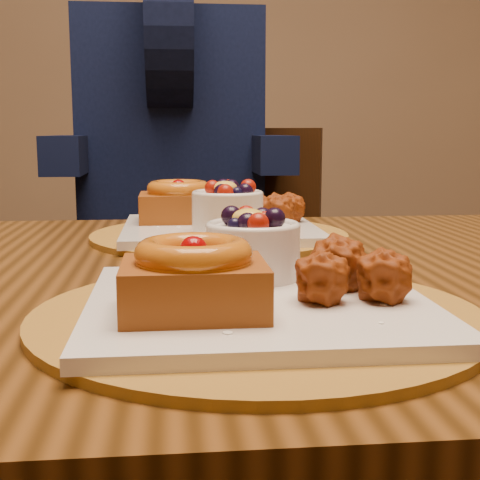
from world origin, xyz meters
The scene contains 5 objects.
dining_table centered at (-0.05, -0.13, 0.68)m, with size 1.60×0.90×0.76m.
place_setting_near centered at (-0.06, -0.34, 0.78)m, with size 0.38×0.38×0.09m.
place_setting_far centered at (-0.06, 0.09, 0.78)m, with size 0.38×0.38×0.09m.
chair_far centered at (0.02, 0.82, 0.51)m, with size 0.57×0.57×0.92m.
diner centered at (-0.12, 0.87, 1.00)m, with size 0.57×0.54×0.94m.
Camera 1 is at (-0.13, -0.89, 0.91)m, focal length 50.00 mm.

